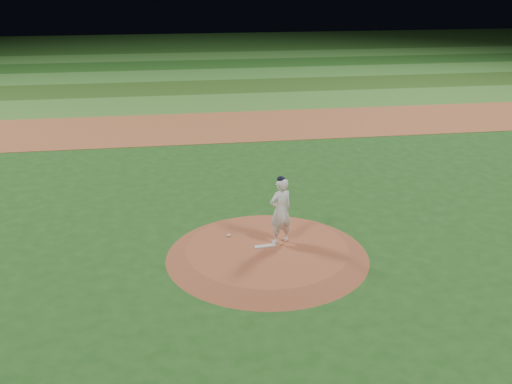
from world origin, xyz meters
The scene contains 12 objects.
ground centered at (0.00, 0.00, 0.00)m, with size 120.00×120.00×0.00m, color #1E4D18.
infield_dirt_band centered at (0.00, 14.00, 0.01)m, with size 70.00×6.00×0.02m, color #9A542F.
outfield_stripe_0 centered at (0.00, 19.50, 0.01)m, with size 70.00×5.00×0.02m, color #3C752A.
outfield_stripe_1 centered at (0.00, 24.50, 0.01)m, with size 70.00×5.00×0.02m, color #274E19.
outfield_stripe_2 centered at (0.00, 29.50, 0.01)m, with size 70.00×5.00×0.02m, color #37772B.
outfield_stripe_3 centered at (0.00, 34.50, 0.01)m, with size 70.00×5.00×0.02m, color #1D4D19.
outfield_stripe_4 centered at (0.00, 39.50, 0.01)m, with size 70.00×5.00×0.02m, color #337029.
outfield_stripe_5 centered at (0.00, 44.50, 0.01)m, with size 70.00×5.00×0.02m, color #1E4917.
pitchers_mound centered at (0.00, 0.00, 0.12)m, with size 5.50×5.50×0.25m, color #994B2F.
pitching_rubber centered at (-0.05, 0.07, 0.26)m, with size 0.59×0.15×0.03m, color silver.
rosin_bag centered at (-0.96, 0.86, 0.28)m, with size 0.11×0.11×0.06m, color beige.
pitcher_on_mound centered at (0.40, 0.27, 1.20)m, with size 0.80×0.68×1.93m.
Camera 1 is at (-2.45, -13.64, 7.24)m, focal length 40.00 mm.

